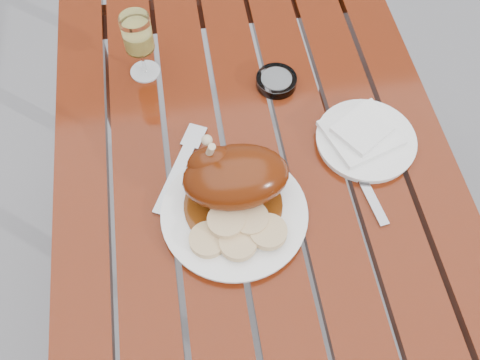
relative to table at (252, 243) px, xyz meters
name	(u,v)px	position (x,y,z in m)	size (l,w,h in m)	color
ground	(250,292)	(0.00, 0.00, -0.38)	(60.00, 60.00, 0.00)	slate
table	(252,243)	(0.00, 0.00, 0.00)	(0.80, 1.20, 0.75)	maroon
dinner_plate	(234,214)	(-0.06, -0.11, 0.38)	(0.27, 0.27, 0.02)	white
roast_duck	(232,176)	(-0.06, -0.06, 0.45)	(0.20, 0.19, 0.14)	#5F2A0A
bread_dumplings	(238,231)	(-0.06, -0.15, 0.41)	(0.18, 0.11, 0.03)	#DCBB86
wine_glass	(140,47)	(-0.20, 0.28, 0.45)	(0.07, 0.07, 0.16)	#E3D667
side_plate	(366,140)	(0.23, 0.02, 0.38)	(0.20, 0.20, 0.02)	white
napkin	(361,133)	(0.22, 0.03, 0.40)	(0.14, 0.13, 0.01)	white
ashtray	(276,81)	(0.08, 0.20, 0.39)	(0.09, 0.09, 0.02)	#B2B7BC
fork	(178,172)	(-0.16, 0.01, 0.38)	(0.02, 0.20, 0.01)	gray
knife	(363,182)	(0.20, -0.07, 0.38)	(0.02, 0.20, 0.01)	gray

